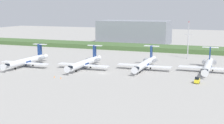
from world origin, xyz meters
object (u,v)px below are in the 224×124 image
(antenna_mast, at_px, (188,43))
(safety_cone_mid_marker, at_px, (61,78))
(regional_jet_fourth, at_px, (208,66))
(regional_jet_third, at_px, (145,63))
(baggage_tug, at_px, (197,80))
(regional_jet_second, at_px, (85,63))
(safety_cone_front_marker, at_px, (54,77))
(regional_jet_nearest, at_px, (27,61))

(antenna_mast, distance_m, safety_cone_mid_marker, 74.37)
(regional_jet_fourth, height_order, antenna_mast, antenna_mast)
(regional_jet_third, distance_m, baggage_tug, 29.17)
(regional_jet_third, bearing_deg, regional_jet_second, -162.81)
(regional_jet_third, distance_m, safety_cone_front_marker, 39.00)
(safety_cone_mid_marker, bearing_deg, baggage_tug, 12.50)
(regional_jet_nearest, xyz_separation_m, safety_cone_front_marker, (23.37, -15.12, -2.26))
(regional_jet_second, distance_m, regional_jet_third, 25.83)
(regional_jet_fourth, distance_m, antenna_mast, 34.15)
(regional_jet_nearest, relative_size, regional_jet_third, 1.00)
(regional_jet_fourth, distance_m, safety_cone_front_marker, 61.59)
(regional_jet_second, distance_m, baggage_tug, 48.92)
(safety_cone_mid_marker, bearing_deg, regional_jet_second, 90.55)
(safety_cone_front_marker, bearing_deg, safety_cone_mid_marker, -13.97)
(regional_jet_nearest, relative_size, safety_cone_front_marker, 56.36)
(regional_jet_second, height_order, regional_jet_fourth, same)
(regional_jet_fourth, height_order, baggage_tug, regional_jet_fourth)
(baggage_tug, relative_size, safety_cone_front_marker, 5.82)
(safety_cone_mid_marker, bearing_deg, regional_jet_fourth, 33.17)
(regional_jet_nearest, xyz_separation_m, regional_jet_third, (51.04, 12.27, 0.00))
(regional_jet_second, relative_size, antenna_mast, 1.63)
(regional_jet_fourth, distance_m, safety_cone_mid_marker, 59.30)
(regional_jet_third, bearing_deg, regional_jet_nearest, -166.48)
(regional_jet_second, bearing_deg, regional_jet_fourth, 13.40)
(regional_jet_nearest, distance_m, antenna_mast, 80.09)
(regional_jet_third, height_order, baggage_tug, regional_jet_third)
(regional_jet_second, distance_m, antenna_mast, 57.57)
(regional_jet_fourth, bearing_deg, antenna_mast, 111.26)
(regional_jet_second, height_order, antenna_mast, antenna_mast)
(regional_jet_nearest, distance_m, regional_jet_third, 52.50)
(baggage_tug, bearing_deg, regional_jet_fourth, 84.94)
(regional_jet_nearest, xyz_separation_m, regional_jet_second, (26.37, 4.64, 0.00))
(antenna_mast, bearing_deg, regional_jet_nearest, -143.15)
(safety_cone_front_marker, bearing_deg, regional_jet_fourth, 30.92)
(regional_jet_second, xyz_separation_m, safety_cone_front_marker, (-3.00, -19.76, -2.26))
(regional_jet_second, height_order, safety_cone_front_marker, regional_jet_second)
(regional_jet_third, height_order, regional_jet_fourth, same)
(regional_jet_nearest, relative_size, regional_jet_second, 1.00)
(regional_jet_fourth, height_order, safety_cone_mid_marker, regional_jet_fourth)
(regional_jet_fourth, xyz_separation_m, safety_cone_front_marker, (-52.80, -31.62, -2.26))
(regional_jet_nearest, bearing_deg, antenna_mast, 36.85)
(baggage_tug, xyz_separation_m, safety_cone_front_marker, (-50.86, -9.77, -0.73))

